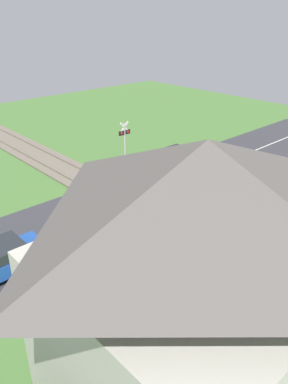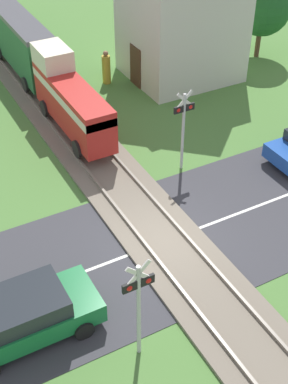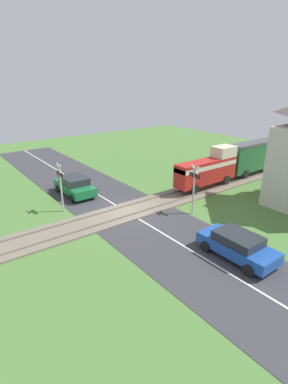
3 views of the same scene
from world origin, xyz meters
The scene contains 7 objects.
ground_plane centered at (0.00, 0.00, 0.00)m, with size 60.00×60.00×0.00m, color #4C7A38.
road_surface centered at (0.00, 0.00, 0.01)m, with size 48.00×6.40×0.02m.
track_bed centered at (0.00, 0.00, 0.07)m, with size 2.80×48.00×0.24m.
car_near_crossing centered at (-5.39, -1.44, 0.79)m, with size 4.24×2.03×1.51m.
crossing_signal_west_approach centered at (-2.86, -3.53, 2.22)m, with size 0.90×0.18×3.50m.
crossing_signal_east_approach centered at (2.86, 3.53, 2.22)m, with size 0.90×0.18×3.50m.
station_building centered at (7.37, 11.05, 3.87)m, with size 5.75×5.23×7.95m.
Camera 1 is at (12.08, 14.64, 9.81)m, focal length 35.00 mm.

